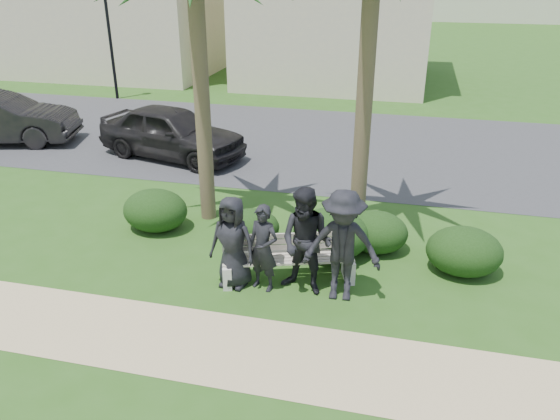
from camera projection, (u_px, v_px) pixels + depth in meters
The scene contains 15 objects.
ground at pixel (245, 281), 9.49m from camera, with size 160.00×160.00×0.00m, color #285017.
footpath at pixel (208, 345), 7.90m from camera, with size 30.00×1.60×0.01m, color tan.
asphalt_street at pixel (321, 144), 16.56m from camera, with size 160.00×8.00×0.01m, color #2D2D30.
street_lamp at pixel (108, 22), 20.78m from camera, with size 0.36×0.36×4.29m.
park_bench at pixel (289, 262), 9.38m from camera, with size 2.40×1.19×0.79m.
man_a at pixel (233, 242), 9.06m from camera, with size 0.79×0.52×1.62m, color black.
man_b at pixel (263, 248), 8.98m from camera, with size 0.55×0.36×1.52m, color black.
man_c at pixel (306, 242), 8.83m from camera, with size 0.90×0.70×1.85m, color black.
man_d at pixel (342, 246), 8.64m from camera, with size 1.23×0.71×1.91m, color black.
hedge_a at pixel (155, 209), 11.17m from camera, with size 1.34×1.10×0.87m, color black.
hedge_c at pixel (253, 226), 10.67m from camera, with size 1.07×0.88×0.70m, color black.
hedge_d at pixel (331, 233), 10.14m from camera, with size 1.44×1.19×0.94m, color black.
hedge_e at pixel (376, 231), 10.36m from camera, with size 1.22×1.01×0.80m, color black.
hedge_f at pixel (464, 250), 9.60m from camera, with size 1.33×1.10×0.86m, color black.
car_a at pixel (172, 132), 15.16m from camera, with size 1.71×4.25×1.45m, color black.
Camera 1 is at (2.50, -7.74, 5.08)m, focal length 35.00 mm.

